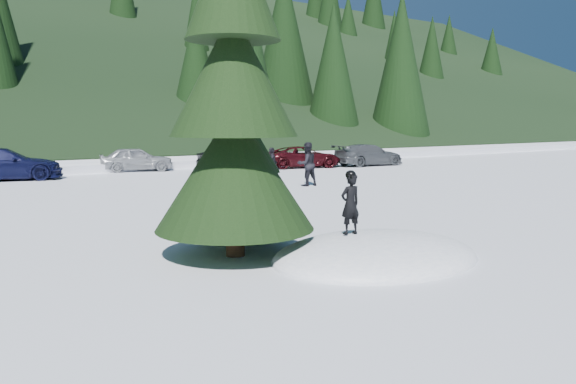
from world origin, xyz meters
TOP-DOWN VIEW (x-y plane):
  - ground at (0.00, 0.00)m, footprint 200.00×200.00m
  - snow_mound at (0.00, 0.00)m, footprint 4.48×3.52m
  - spruce_tall at (-2.20, 1.80)m, footprint 3.20×3.20m
  - spruce_short at (-1.20, 3.20)m, footprint 2.20×2.20m
  - child_skier at (-0.39, 0.35)m, footprint 0.46×0.32m
  - adult_0 at (6.51, 11.01)m, footprint 0.96×0.77m
  - adult_1 at (6.24, 13.30)m, footprint 0.81×0.98m
  - car_3 at (-3.73, 20.97)m, footprint 5.58×3.23m
  - car_4 at (3.09, 22.14)m, footprint 4.22×2.57m
  - car_5 at (7.73, 19.09)m, footprint 4.36×1.81m
  - car_6 at (12.11, 18.90)m, footprint 4.93×3.15m
  - car_7 at (16.36, 17.76)m, footprint 4.74×2.22m

SIDE VIEW (x-z plane):
  - ground at x=0.00m, z-range 0.00..0.00m
  - snow_mound at x=0.00m, z-range -0.48..0.48m
  - car_6 at x=12.11m, z-range 0.00..1.27m
  - car_7 at x=16.36m, z-range 0.00..1.34m
  - car_4 at x=3.09m, z-range 0.00..1.34m
  - car_5 at x=7.73m, z-range 0.00..1.40m
  - car_3 at x=-3.73m, z-range 0.00..1.52m
  - adult_1 at x=6.24m, z-range 0.00..1.56m
  - adult_0 at x=6.51m, z-range 0.00..1.86m
  - child_skier at x=-0.39m, z-range 0.48..1.69m
  - spruce_short at x=-1.20m, z-range -0.58..4.79m
  - spruce_tall at x=-2.20m, z-range -0.98..7.62m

